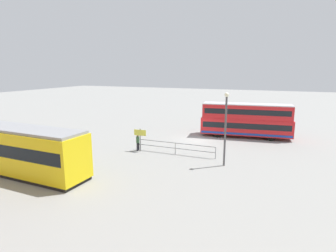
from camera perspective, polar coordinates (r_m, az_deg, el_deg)
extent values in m
plane|color=gray|center=(30.91, 5.89, -2.92)|extent=(160.00, 160.00, 0.00)
cube|color=red|center=(33.18, 15.70, -0.03)|extent=(10.30, 3.56, 1.86)
cube|color=red|center=(32.89, 15.86, 2.91)|extent=(9.99, 3.43, 1.58)
cube|color=black|center=(33.14, 15.72, 0.35)|extent=(9.80, 3.53, 0.64)
cube|color=black|center=(32.88, 15.87, 3.04)|extent=(9.49, 3.40, 0.60)
cube|color=#193FA5|center=(33.32, 15.64, -1.17)|extent=(10.10, 3.57, 0.24)
cube|color=#B2B2B7|center=(32.78, 15.95, 4.36)|extent=(9.99, 3.43, 0.10)
cylinder|color=black|center=(33.48, 10.28, -1.04)|extent=(1.26, 2.50, 1.00)
cylinder|color=black|center=(33.46, 20.38, -1.59)|extent=(1.26, 2.50, 1.00)
cube|color=yellow|center=(23.89, -29.08, -4.22)|extent=(12.56, 3.13, 3.13)
cube|color=black|center=(23.81, -29.15, -3.50)|extent=(12.06, 3.14, 0.90)
cube|color=gray|center=(23.53, -29.48, -0.31)|extent=(12.30, 2.91, 0.20)
cube|color=black|center=(24.36, -28.69, -8.05)|extent=(12.30, 2.99, 0.25)
cylinder|color=black|center=(26.82, -6.35, -4.31)|extent=(0.14, 0.14, 0.79)
cylinder|color=black|center=(27.00, -6.08, -4.20)|extent=(0.14, 0.14, 0.79)
cylinder|color=#335938|center=(26.73, -6.25, -2.81)|extent=(0.36, 0.36, 0.61)
sphere|color=#8C6647|center=(26.63, -6.27, -1.95)|extent=(0.21, 0.21, 0.21)
cube|color=gray|center=(25.58, 1.52, -3.52)|extent=(7.55, 0.07, 0.06)
cube|color=gray|center=(25.71, 1.51, -4.59)|extent=(7.55, 0.07, 0.06)
cylinder|color=gray|center=(24.70, 9.78, -5.51)|extent=(0.07, 0.07, 1.05)
cylinder|color=gray|center=(25.72, 1.51, -4.65)|extent=(0.07, 0.07, 1.05)
cylinder|color=gray|center=(27.23, -5.96, -3.79)|extent=(0.07, 0.07, 1.05)
cylinder|color=slate|center=(26.56, -5.72, -2.88)|extent=(0.10, 0.10, 2.21)
cube|color=#D8D84C|center=(26.35, -5.79, -1.38)|extent=(1.21, 0.11, 0.56)
cylinder|color=#4C4C51|center=(22.51, 11.71, -1.22)|extent=(0.16, 0.16, 5.64)
sphere|color=#F2EFCC|center=(22.06, 12.03, 6.32)|extent=(0.36, 0.36, 0.36)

